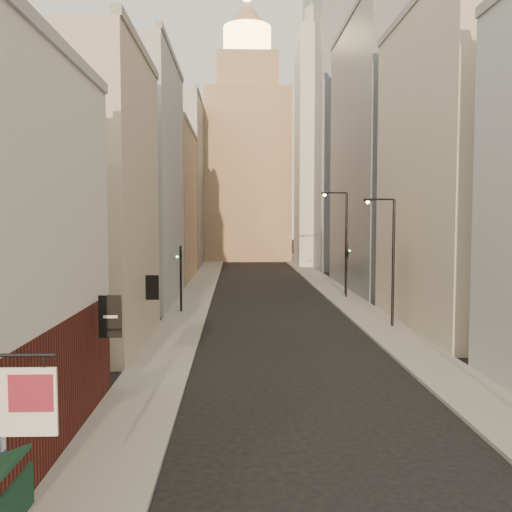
{
  "coord_description": "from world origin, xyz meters",
  "views": [
    {
      "loc": [
        -2.86,
        -5.94,
        7.05
      ],
      "look_at": [
        -1.9,
        21.96,
        5.19
      ],
      "focal_mm": 40.0,
      "sensor_mm": 36.0,
      "label": 1
    }
  ],
  "objects_px": {
    "streetlamp_mid": "(390,255)",
    "streetlamp_far": "(344,237)",
    "traffic_light_right": "(347,255)",
    "clock_tower": "(247,156)",
    "white_tower": "(324,139)",
    "traffic_light_left": "(181,264)"
  },
  "relations": [
    {
      "from": "streetlamp_far",
      "to": "traffic_light_right",
      "type": "relative_size",
      "value": 1.87
    },
    {
      "from": "white_tower",
      "to": "streetlamp_far",
      "type": "relative_size",
      "value": 4.44
    },
    {
      "from": "white_tower",
      "to": "traffic_light_left",
      "type": "height_order",
      "value": "white_tower"
    },
    {
      "from": "clock_tower",
      "to": "streetlamp_far",
      "type": "bearing_deg",
      "value": -80.62
    },
    {
      "from": "clock_tower",
      "to": "streetlamp_far",
      "type": "height_order",
      "value": "clock_tower"
    },
    {
      "from": "streetlamp_far",
      "to": "traffic_light_right",
      "type": "xyz_separation_m",
      "value": [
        -0.03,
        -1.68,
        -1.56
      ]
    },
    {
      "from": "clock_tower",
      "to": "traffic_light_right",
      "type": "xyz_separation_m",
      "value": [
        7.74,
        -48.73,
        -13.85
      ]
    },
    {
      "from": "streetlamp_far",
      "to": "traffic_light_left",
      "type": "xyz_separation_m",
      "value": [
        -13.76,
        -8.9,
        -1.71
      ]
    },
    {
      "from": "clock_tower",
      "to": "traffic_light_right",
      "type": "distance_m",
      "value": 51.25
    },
    {
      "from": "streetlamp_mid",
      "to": "traffic_light_left",
      "type": "bearing_deg",
      "value": 142.85
    },
    {
      "from": "traffic_light_right",
      "to": "streetlamp_mid",
      "type": "bearing_deg",
      "value": 104.25
    },
    {
      "from": "streetlamp_far",
      "to": "traffic_light_right",
      "type": "distance_m",
      "value": 2.29
    },
    {
      "from": "streetlamp_far",
      "to": "clock_tower",
      "type": "bearing_deg",
      "value": 90.14
    },
    {
      "from": "white_tower",
      "to": "streetlamp_far",
      "type": "bearing_deg",
      "value": -95.58
    },
    {
      "from": "white_tower",
      "to": "streetlamp_mid",
      "type": "bearing_deg",
      "value": -93.67
    },
    {
      "from": "traffic_light_left",
      "to": "white_tower",
      "type": "bearing_deg",
      "value": -111.27
    },
    {
      "from": "streetlamp_far",
      "to": "white_tower",
      "type": "bearing_deg",
      "value": 75.18
    },
    {
      "from": "streetlamp_mid",
      "to": "traffic_light_right",
      "type": "bearing_deg",
      "value": 77.59
    },
    {
      "from": "streetlamp_mid",
      "to": "streetlamp_far",
      "type": "height_order",
      "value": "streetlamp_far"
    },
    {
      "from": "clock_tower",
      "to": "traffic_light_right",
      "type": "relative_size",
      "value": 8.98
    },
    {
      "from": "traffic_light_right",
      "to": "clock_tower",
      "type": "bearing_deg",
      "value": -67.47
    },
    {
      "from": "clock_tower",
      "to": "streetlamp_mid",
      "type": "xyz_separation_m",
      "value": [
        7.91,
        -62.14,
        -12.91
      ]
    }
  ]
}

